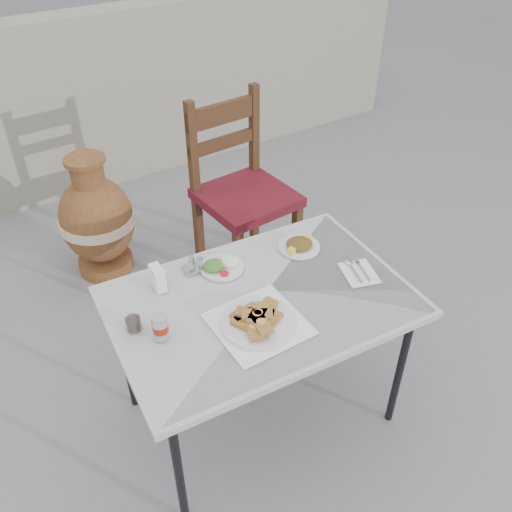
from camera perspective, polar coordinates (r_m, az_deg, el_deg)
ground at (r=2.49m, az=-2.15°, el=-18.67°), size 80.00×80.00×0.00m
cafe_table at (r=2.09m, az=0.52°, el=-5.46°), size 1.19×0.86×0.69m
pide_plate at (r=1.94m, az=0.26°, el=-6.56°), size 0.32×0.32×0.06m
salad_rice_plate at (r=2.19m, az=-3.67°, el=-0.98°), size 0.18×0.18×0.04m
salad_chopped_plate at (r=2.31m, az=4.58°, el=1.17°), size 0.18×0.18×0.04m
soda_can at (r=1.91m, az=-10.04°, el=-7.35°), size 0.06×0.06×0.10m
cola_glass at (r=1.97m, az=-12.82°, el=-6.72°), size 0.06×0.06×0.08m
napkin_holder at (r=2.11m, az=-10.30°, el=-2.28°), size 0.05×0.08×0.10m
condiment_caddy at (r=2.19m, az=-6.52°, el=-1.02°), size 0.09×0.08×0.06m
cutlery_napkin at (r=2.22m, az=10.63°, el=-1.53°), size 0.17×0.19×0.01m
chair at (r=2.98m, az=-1.53°, el=6.84°), size 0.49×0.49×1.05m
terracotta_urn at (r=3.22m, az=-16.37°, el=3.62°), size 0.43×0.43×0.74m
back_wall at (r=4.04m, az=-21.67°, el=13.72°), size 6.00×0.25×1.20m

